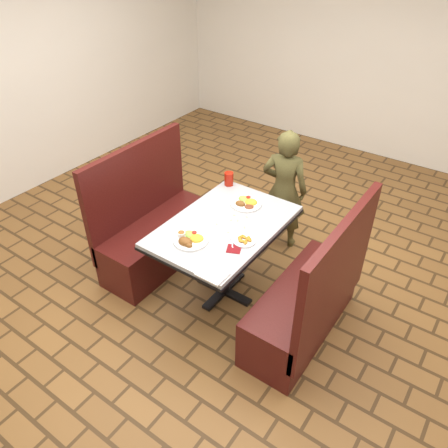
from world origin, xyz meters
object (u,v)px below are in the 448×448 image
(booth_bench_right, at_px, (308,303))
(plantain_plate, at_px, (244,240))
(far_dinner_plate, at_px, (246,202))
(diner_person, at_px, (284,190))
(red_tumbler, at_px, (229,179))
(dining_table, at_px, (224,234))
(near_dinner_plate, at_px, (190,238))
(booth_bench_left, at_px, (155,232))

(booth_bench_right, relative_size, plantain_plate, 6.81)
(booth_bench_right, distance_m, far_dinner_plate, 0.99)
(diner_person, xyz_separation_m, red_tumbler, (-0.36, -0.41, 0.20))
(dining_table, bearing_deg, near_dinner_plate, -103.49)
(dining_table, height_order, diner_person, diner_person)
(far_dinner_plate, bearing_deg, red_tumbler, 149.12)
(dining_table, relative_size, diner_person, 0.99)
(booth_bench_left, height_order, far_dinner_plate, booth_bench_left)
(dining_table, relative_size, booth_bench_left, 1.01)
(far_dinner_plate, bearing_deg, booth_bench_left, -156.09)
(dining_table, relative_size, near_dinner_plate, 4.57)
(diner_person, xyz_separation_m, near_dinner_plate, (-0.12, -1.28, 0.16))
(booth_bench_right, distance_m, plantain_plate, 0.70)
(near_dinner_plate, bearing_deg, plantain_plate, 35.33)
(near_dinner_plate, bearing_deg, dining_table, 76.51)
(dining_table, xyz_separation_m, booth_bench_right, (0.80, 0.00, -0.32))
(plantain_plate, bearing_deg, near_dinner_plate, -144.67)
(booth_bench_right, distance_m, diner_person, 1.25)
(booth_bench_right, xyz_separation_m, near_dinner_plate, (-0.88, -0.33, 0.45))
(dining_table, height_order, booth_bench_right, booth_bench_right)
(dining_table, xyz_separation_m, near_dinner_plate, (-0.08, -0.33, 0.13))
(plantain_plate, bearing_deg, diner_person, 101.84)
(red_tumbler, bearing_deg, near_dinner_plate, -74.32)
(dining_table, relative_size, booth_bench_right, 1.01)
(dining_table, bearing_deg, booth_bench_right, 0.00)
(near_dinner_plate, relative_size, plantain_plate, 1.50)
(booth_bench_left, height_order, booth_bench_right, same)
(far_dinner_plate, bearing_deg, plantain_plate, -58.96)
(dining_table, relative_size, red_tumbler, 9.78)
(diner_person, bearing_deg, far_dinner_plate, 71.25)
(booth_bench_left, relative_size, near_dinner_plate, 4.53)
(dining_table, height_order, booth_bench_left, booth_bench_left)
(booth_bench_left, height_order, near_dinner_plate, booth_bench_left)
(booth_bench_right, distance_m, red_tumbler, 1.33)
(dining_table, xyz_separation_m, diner_person, (0.04, 0.95, -0.04))
(red_tumbler, bearing_deg, booth_bench_left, -131.49)
(dining_table, xyz_separation_m, red_tumbler, (-0.32, 0.54, 0.16))
(plantain_plate, bearing_deg, red_tumbler, 132.58)
(booth_bench_left, distance_m, far_dinner_plate, 0.97)
(near_dinner_plate, bearing_deg, diner_person, 84.79)
(dining_table, relative_size, plantain_plate, 6.88)
(booth_bench_left, height_order, red_tumbler, booth_bench_left)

